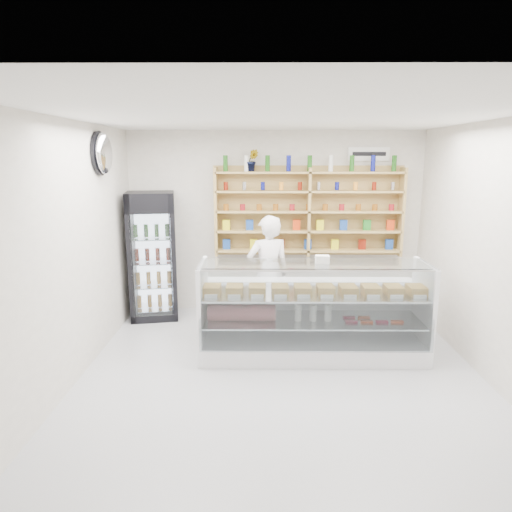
{
  "coord_description": "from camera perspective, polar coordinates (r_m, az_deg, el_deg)",
  "views": [
    {
      "loc": [
        -0.25,
        -4.55,
        2.41
      ],
      "look_at": [
        -0.29,
        0.9,
        1.22
      ],
      "focal_mm": 32.0,
      "sensor_mm": 36.0,
      "label": 1
    }
  ],
  "objects": [
    {
      "name": "room",
      "position": [
        4.67,
        3.46,
        -0.22
      ],
      "size": [
        5.0,
        5.0,
        5.0
      ],
      "color": "#ABABB0",
      "rests_on": "ground"
    },
    {
      "name": "display_counter",
      "position": [
        5.71,
        7.01,
        -9.1
      ],
      "size": [
        2.72,
        0.81,
        1.18
      ],
      "color": "white",
      "rests_on": "floor"
    },
    {
      "name": "shop_worker",
      "position": [
        6.3,
        1.53,
        -2.29
      ],
      "size": [
        0.68,
        0.53,
        1.64
      ],
      "primitive_type": "imported",
      "rotation": [
        0.0,
        0.0,
        3.4
      ],
      "color": "white",
      "rests_on": "floor"
    },
    {
      "name": "drinks_cooler",
      "position": [
        7.03,
        -12.79,
        0.07
      ],
      "size": [
        0.79,
        0.78,
        1.91
      ],
      "rotation": [
        0.0,
        0.0,
        0.18
      ],
      "color": "black",
      "rests_on": "floor"
    },
    {
      "name": "wall_shelving",
      "position": [
        6.98,
        6.58,
        5.52
      ],
      "size": [
        2.84,
        0.28,
        1.33
      ],
      "color": "#A4884D",
      "rests_on": "back_wall"
    },
    {
      "name": "potted_plant",
      "position": [
        6.89,
        -0.47,
        11.86
      ],
      "size": [
        0.18,
        0.14,
        0.32
      ],
      "primitive_type": "imported",
      "rotation": [
        0.0,
        0.0,
        -0.01
      ],
      "color": "#1E6626",
      "rests_on": "wall_shelving"
    },
    {
      "name": "security_mirror",
      "position": [
        6.06,
        -18.5,
        12.07
      ],
      "size": [
        0.15,
        0.5,
        0.5
      ],
      "primitive_type": "ellipsoid",
      "color": "silver",
      "rests_on": "left_wall"
    },
    {
      "name": "wall_sign",
      "position": [
        7.21,
        13.93,
        12.28
      ],
      "size": [
        0.62,
        0.03,
        0.2
      ],
      "primitive_type": "cube",
      "color": "white",
      "rests_on": "back_wall"
    }
  ]
}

